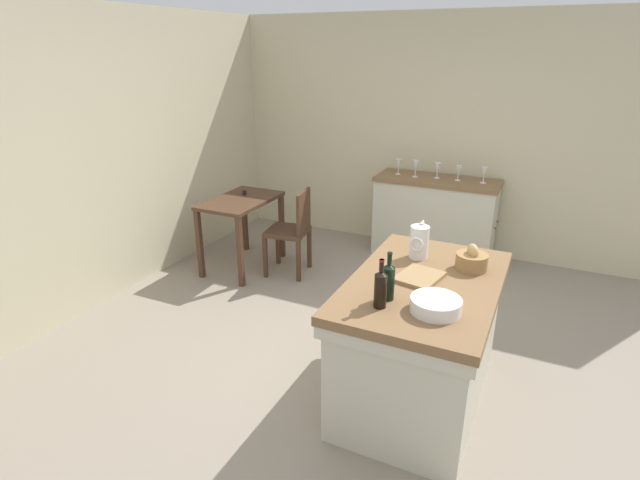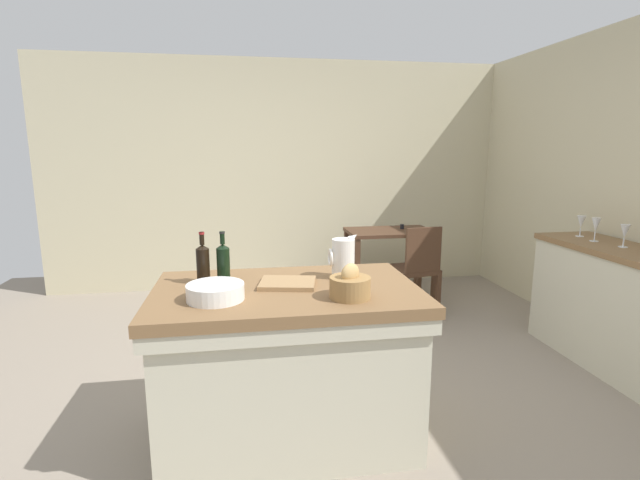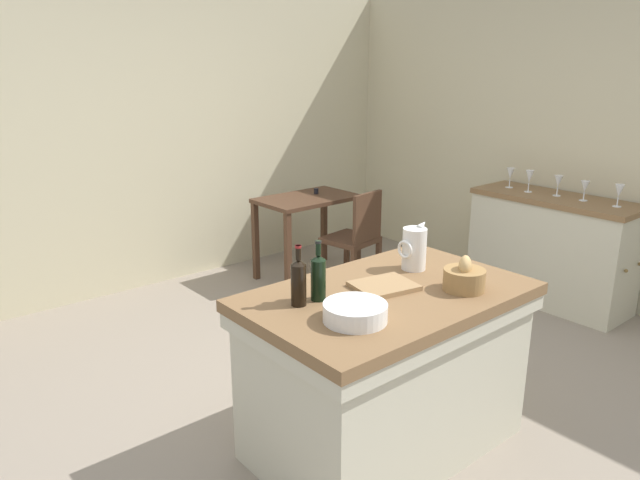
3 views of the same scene
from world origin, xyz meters
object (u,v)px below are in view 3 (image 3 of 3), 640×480
object	(u,v)px
cutting_board	(384,286)
wine_glass_right	(529,177)
wine_glass_middle	(558,182)
island_table	(386,364)
bread_basket	(464,278)
wooden_chair	(356,237)
pitcher	(414,248)
writing_desk	(307,210)
side_cabinet	(551,249)
wash_bowl	(355,312)
wine_glass_far_right	(510,174)
wine_glass_far_left	(619,191)
wine_bottle_amber	(299,281)
wine_glass_left	(585,187)
wine_bottle_dark	(318,276)

from	to	relation	value
cutting_board	wine_glass_right	distance (m)	2.56
wine_glass_middle	cutting_board	bearing A→B (deg)	-169.15
island_table	bread_basket	bearing A→B (deg)	-37.41
wooden_chair	pitcher	bearing A→B (deg)	-123.91
wooden_chair	writing_desk	bearing A→B (deg)	98.63
wooden_chair	side_cabinet	bearing A→B (deg)	-47.63
wine_glass_middle	wine_glass_right	size ratio (longest dim) A/B	0.92
cutting_board	island_table	bearing A→B (deg)	-103.79
wooden_chair	bread_basket	world-z (taller)	bread_basket
island_table	wine_glass_right	xyz separation A→B (m)	(2.46, 0.75, 0.56)
wash_bowl	wooden_chair	bearing A→B (deg)	46.60
side_cabinet	wine_glass_far_right	distance (m)	0.72
bread_basket	wine_glass_right	world-z (taller)	wine_glass_right
writing_desk	wine_glass_far_left	xyz separation A→B (m)	(1.20, -2.24, 0.38)
wine_glass_middle	wine_bottle_amber	bearing A→B (deg)	-172.80
wine_bottle_amber	wine_glass_middle	world-z (taller)	wine_bottle_amber
side_cabinet	wine_bottle_amber	size ratio (longest dim) A/B	4.62
wine_glass_left	pitcher	bearing A→B (deg)	-175.88
wine_bottle_amber	wooden_chair	bearing A→B (deg)	40.39
pitcher	wine_glass_left	xyz separation A→B (m)	(2.17, 0.16, 0.02)
pitcher	wine_glass_middle	xyz separation A→B (m)	(2.17, 0.38, 0.03)
wine_glass_far_left	wine_glass_middle	world-z (taller)	wine_glass_far_left
writing_desk	wine_glass_far_right	distance (m)	1.82
wine_glass_far_left	wine_glass_left	size ratio (longest dim) A/B	1.09
bread_basket	cutting_board	xyz separation A→B (m)	(-0.29, 0.27, -0.05)
wine_glass_left	wine_bottle_dark	bearing A→B (deg)	-176.82
wooden_chair	wash_bowl	bearing A→B (deg)	-133.40
writing_desk	wine_glass_far_left	bearing A→B (deg)	-61.84
wine_glass_middle	wine_glass_right	distance (m)	0.24
wine_glass_far_left	wine_bottle_amber	bearing A→B (deg)	177.79
wine_glass_far_right	wooden_chair	bearing A→B (deg)	145.55
wine_bottle_amber	wine_bottle_dark	bearing A→B (deg)	-5.30
pitcher	bread_basket	world-z (taller)	pitcher
pitcher	wine_glass_middle	distance (m)	2.20
side_cabinet	wine_glass_left	world-z (taller)	wine_glass_left
pitcher	cutting_board	bearing A→B (deg)	-163.39
cutting_board	wine_bottle_amber	bearing A→B (deg)	166.82
wine_glass_far_right	side_cabinet	bearing A→B (deg)	-90.62
cutting_board	wine_glass_far_left	xyz separation A→B (m)	(2.50, -0.01, 0.13)
bread_basket	wine_glass_far_left	world-z (taller)	wine_glass_far_left
wine_bottle_amber	wine_glass_far_left	distance (m)	2.95
wine_glass_left	wine_glass_far_right	size ratio (longest dim) A/B	0.92
island_table	wine_bottle_amber	world-z (taller)	wine_bottle_amber
pitcher	wash_bowl	bearing A→B (deg)	-157.74
bread_basket	wine_glass_right	bearing A→B (deg)	24.28
writing_desk	wash_bowl	world-z (taller)	wash_bowl
wine_glass_far_left	wine_glass_middle	bearing A→B (deg)	89.84
side_cabinet	wine_glass_far_right	size ratio (longest dim) A/B	7.77
wine_glass_far_left	wine_glass_right	xyz separation A→B (m)	(-0.04, 0.72, 0.01)
wine_bottle_amber	wine_glass_right	distance (m)	2.97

